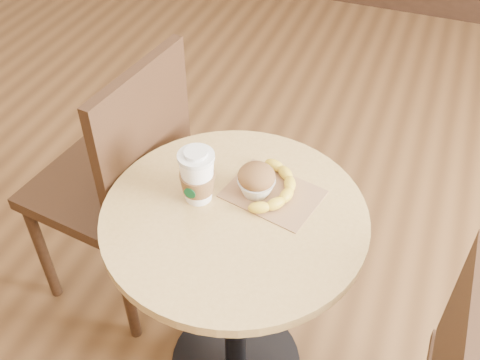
% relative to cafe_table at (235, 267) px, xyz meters
% --- Properties ---
extents(cafe_table, '(0.69, 0.69, 0.75)m').
position_rel_cafe_table_xyz_m(cafe_table, '(0.00, 0.00, 0.00)').
color(cafe_table, black).
rests_on(cafe_table, ground).
extents(chair_left, '(0.49, 0.49, 1.00)m').
position_rel_cafe_table_xyz_m(chair_left, '(-0.47, 0.18, 0.02)').
color(chair_left, '#342012').
rests_on(chair_left, ground).
extents(kraft_bag, '(0.27, 0.23, 0.00)m').
position_rel_cafe_table_xyz_m(kraft_bag, '(0.07, 0.10, 0.22)').
color(kraft_bag, '#8F6745').
rests_on(kraft_bag, cafe_table).
extents(coffee_cup, '(0.09, 0.09, 0.16)m').
position_rel_cafe_table_xyz_m(coffee_cup, '(-0.11, 0.02, 0.29)').
color(coffee_cup, white).
rests_on(coffee_cup, cafe_table).
extents(muffin, '(0.10, 0.10, 0.09)m').
position_rel_cafe_table_xyz_m(muffin, '(0.03, 0.09, 0.27)').
color(muffin, silver).
rests_on(muffin, kraft_bag).
extents(banana, '(0.13, 0.23, 0.03)m').
position_rel_cafe_table_xyz_m(banana, '(0.08, 0.11, 0.24)').
color(banana, gold).
rests_on(banana, kraft_bag).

